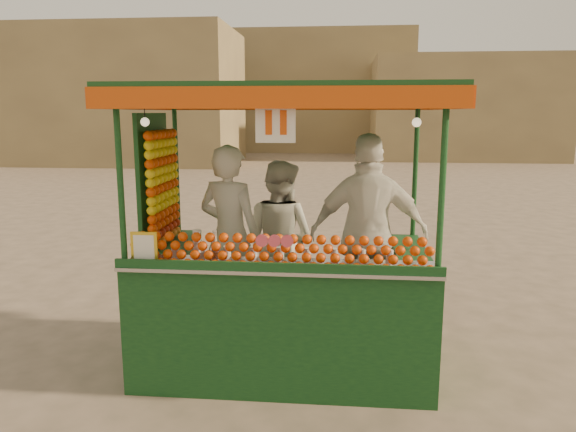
# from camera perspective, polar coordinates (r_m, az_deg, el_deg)

# --- Properties ---
(ground) EXTENTS (90.00, 90.00, 0.00)m
(ground) POSITION_cam_1_polar(r_m,az_deg,el_deg) (5.51, -4.14, -13.83)
(ground) COLOR brown
(ground) RESTS_ON ground
(building_left) EXTENTS (10.00, 6.00, 6.00)m
(building_left) POSITION_cam_1_polar(r_m,az_deg,el_deg) (26.83, -16.46, 11.84)
(building_left) COLOR #998357
(building_left) RESTS_ON ground
(building_right) EXTENTS (9.00, 6.00, 5.00)m
(building_right) POSITION_cam_1_polar(r_m,az_deg,el_deg) (29.59, 17.76, 10.65)
(building_right) COLOR #998357
(building_right) RESTS_ON ground
(building_center) EXTENTS (14.00, 7.00, 7.00)m
(building_center) POSITION_cam_1_polar(r_m,az_deg,el_deg) (35.08, 0.80, 12.72)
(building_center) COLOR #998357
(building_center) RESTS_ON ground
(juice_cart) EXTENTS (2.77, 1.79, 2.52)m
(juice_cart) POSITION_cam_1_polar(r_m,az_deg,el_deg) (4.89, -1.15, -6.73)
(juice_cart) COLOR #0E3618
(juice_cart) RESTS_ON ground
(vendor_left) EXTENTS (0.72, 0.59, 1.71)m
(vendor_left) POSITION_cam_1_polar(r_m,az_deg,el_deg) (5.19, -6.11, -2.01)
(vendor_left) COLOR beige
(vendor_left) RESTS_ON ground
(vendor_middle) EXTENTS (0.94, 0.87, 1.55)m
(vendor_middle) POSITION_cam_1_polar(r_m,az_deg,el_deg) (5.43, -0.90, -2.31)
(vendor_middle) COLOR beige
(vendor_middle) RESTS_ON ground
(vendor_right) EXTENTS (1.08, 0.48, 1.83)m
(vendor_right) POSITION_cam_1_polar(r_m,az_deg,el_deg) (4.99, 8.46, -1.95)
(vendor_right) COLOR silver
(vendor_right) RESTS_ON ground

